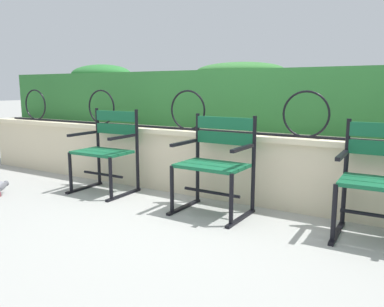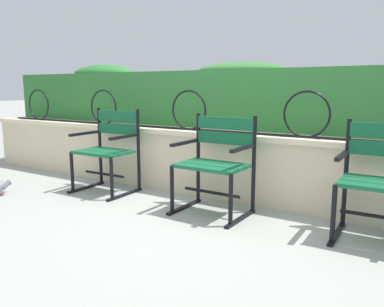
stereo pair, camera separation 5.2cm
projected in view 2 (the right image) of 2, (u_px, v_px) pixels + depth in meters
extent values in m
plane|color=#9E9E99|center=(187.00, 217.00, 3.35)|extent=(60.00, 60.00, 0.00)
cube|color=beige|center=(226.00, 167.00, 3.94)|extent=(7.19, 0.35, 0.62)
cube|color=beige|center=(227.00, 134.00, 3.88)|extent=(7.19, 0.41, 0.05)
cylinder|color=black|center=(224.00, 131.00, 3.82)|extent=(6.65, 0.02, 0.02)
torus|color=black|center=(39.00, 105.00, 5.27)|extent=(0.42, 0.02, 0.42)
torus|color=black|center=(103.00, 107.00, 4.63)|extent=(0.42, 0.02, 0.42)
torus|color=black|center=(189.00, 110.00, 4.00)|extent=(0.42, 0.02, 0.42)
torus|color=black|center=(306.00, 114.00, 3.36)|extent=(0.42, 0.02, 0.42)
cube|color=#2D7033|center=(247.00, 99.00, 4.24)|extent=(7.05, 0.63, 0.63)
ellipsoid|color=#2C7333|center=(103.00, 74.00, 5.32)|extent=(0.97, 0.57, 0.25)
ellipsoid|color=#2F662F|center=(240.00, 70.00, 4.23)|extent=(1.02, 0.57, 0.18)
cube|color=#145B38|center=(94.00, 154.00, 3.97)|extent=(0.57, 0.13, 0.03)
cube|color=#145B38|center=(103.00, 152.00, 4.08)|extent=(0.57, 0.13, 0.03)
cube|color=#145B38|center=(112.00, 150.00, 4.20)|extent=(0.57, 0.13, 0.03)
cube|color=#145B38|center=(118.00, 116.00, 4.22)|extent=(0.57, 0.04, 0.11)
cube|color=#145B38|center=(118.00, 129.00, 4.25)|extent=(0.57, 0.04, 0.11)
cylinder|color=black|center=(138.00, 151.00, 4.14)|extent=(0.04, 0.04, 0.89)
cylinder|color=black|center=(112.00, 179.00, 3.82)|extent=(0.04, 0.04, 0.44)
cube|color=black|center=(125.00, 194.00, 4.01)|extent=(0.05, 0.52, 0.02)
cube|color=black|center=(123.00, 137.00, 3.91)|extent=(0.04, 0.40, 0.03)
cylinder|color=black|center=(100.00, 147.00, 4.43)|extent=(0.04, 0.04, 0.89)
cylinder|color=black|center=(72.00, 172.00, 4.11)|extent=(0.04, 0.04, 0.44)
cube|color=black|center=(86.00, 187.00, 4.30)|extent=(0.05, 0.52, 0.02)
cube|color=black|center=(84.00, 134.00, 4.20)|extent=(0.04, 0.40, 0.03)
cylinder|color=black|center=(104.00, 174.00, 4.13)|extent=(0.54, 0.03, 0.03)
cube|color=#145B38|center=(203.00, 168.00, 3.25)|extent=(0.59, 0.14, 0.03)
cube|color=#145B38|center=(212.00, 166.00, 3.36)|extent=(0.59, 0.14, 0.03)
cube|color=#145B38|center=(219.00, 163.00, 3.47)|extent=(0.59, 0.14, 0.03)
cube|color=#145B38|center=(225.00, 123.00, 3.50)|extent=(0.59, 0.05, 0.11)
cube|color=#145B38|center=(225.00, 138.00, 3.52)|extent=(0.59, 0.05, 0.11)
cylinder|color=black|center=(254.00, 165.00, 3.40)|extent=(0.04, 0.04, 0.87)
cylinder|color=black|center=(231.00, 200.00, 3.08)|extent=(0.04, 0.04, 0.44)
cube|color=black|center=(241.00, 219.00, 3.27)|extent=(0.05, 0.52, 0.02)
cube|color=black|center=(242.00, 148.00, 3.17)|extent=(0.05, 0.40, 0.03)
cylinder|color=black|center=(198.00, 159.00, 3.72)|extent=(0.04, 0.04, 0.87)
cylinder|color=black|center=(172.00, 190.00, 3.40)|extent=(0.04, 0.04, 0.44)
cube|color=black|center=(184.00, 207.00, 3.59)|extent=(0.05, 0.52, 0.02)
cube|color=black|center=(184.00, 143.00, 3.49)|extent=(0.05, 0.40, 0.03)
cylinder|color=black|center=(211.00, 192.00, 3.40)|extent=(0.56, 0.04, 0.03)
cube|color=#145B38|center=(379.00, 188.00, 2.61)|extent=(0.55, 0.13, 0.03)
cube|color=#145B38|center=(381.00, 184.00, 2.72)|extent=(0.55, 0.13, 0.03)
cube|color=#145B38|center=(383.00, 180.00, 2.84)|extent=(0.55, 0.13, 0.03)
cylinder|color=black|center=(346.00, 174.00, 3.06)|extent=(0.04, 0.04, 0.88)
cylinder|color=black|center=(333.00, 215.00, 2.74)|extent=(0.04, 0.04, 0.44)
cube|color=black|center=(337.00, 234.00, 2.93)|extent=(0.05, 0.52, 0.02)
cube|color=black|center=(342.00, 156.00, 2.83)|extent=(0.04, 0.40, 0.03)
cylinder|color=black|center=(378.00, 217.00, 2.76)|extent=(0.52, 0.04, 0.03)
ellipsoid|color=gray|center=(1.00, 186.00, 4.00)|extent=(0.18, 0.21, 0.11)
cone|color=#595960|center=(7.00, 184.00, 4.11)|extent=(0.09, 0.10, 0.06)
ellipsoid|color=slate|center=(6.00, 185.00, 4.01)|extent=(0.09, 0.13, 0.07)
cylinder|color=#C6515B|center=(3.00, 194.00, 4.00)|extent=(0.01, 0.01, 0.05)
cylinder|color=#C6515B|center=(1.00, 193.00, 4.02)|extent=(0.01, 0.01, 0.05)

